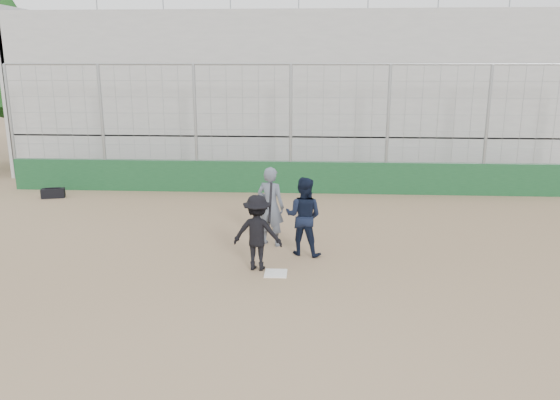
# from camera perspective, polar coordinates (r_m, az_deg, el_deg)

# --- Properties ---
(ground) EXTENTS (90.00, 90.00, 0.00)m
(ground) POSITION_cam_1_polar(r_m,az_deg,el_deg) (10.83, -0.44, -7.73)
(ground) COLOR brown
(ground) RESTS_ON ground
(home_plate) EXTENTS (0.44, 0.44, 0.02)m
(home_plate) POSITION_cam_1_polar(r_m,az_deg,el_deg) (10.83, -0.44, -7.67)
(home_plate) COLOR white
(home_plate) RESTS_ON ground
(backstop) EXTENTS (18.10, 0.25, 4.04)m
(backstop) POSITION_cam_1_polar(r_m,az_deg,el_deg) (17.32, 1.10, 3.90)
(backstop) COLOR #133D1E
(backstop) RESTS_ON ground
(bleachers) EXTENTS (20.25, 6.70, 6.98)m
(bleachers) POSITION_cam_1_polar(r_m,az_deg,el_deg) (22.02, 1.67, 11.24)
(bleachers) COLOR #969696
(bleachers) RESTS_ON ground
(tree_left) EXTENTS (4.48, 4.48, 7.00)m
(tree_left) POSITION_cam_1_polar(r_m,az_deg,el_deg) (24.06, -26.43, 13.55)
(tree_left) COLOR #372414
(tree_left) RESTS_ON ground
(batter_at_plate) EXTENTS (1.05, 0.78, 1.71)m
(batter_at_plate) POSITION_cam_1_polar(r_m,az_deg,el_deg) (10.84, -2.38, -3.42)
(batter_at_plate) COLOR black
(batter_at_plate) RESTS_ON ground
(catcher_crouched) EXTENTS (1.00, 0.89, 1.16)m
(catcher_crouched) POSITION_cam_1_polar(r_m,az_deg,el_deg) (11.70, 2.45, -3.06)
(catcher_crouched) COLOR black
(catcher_crouched) RESTS_ON ground
(umpire) EXTENTS (0.77, 0.65, 1.63)m
(umpire) POSITION_cam_1_polar(r_m,az_deg,el_deg) (12.27, -0.99, -1.08)
(umpire) COLOR #515866
(umpire) RESTS_ON ground
(equipment_bag) EXTENTS (0.73, 0.45, 0.33)m
(equipment_bag) POSITION_cam_1_polar(r_m,az_deg,el_deg) (18.16, -22.63, 0.67)
(equipment_bag) COLOR black
(equipment_bag) RESTS_ON ground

